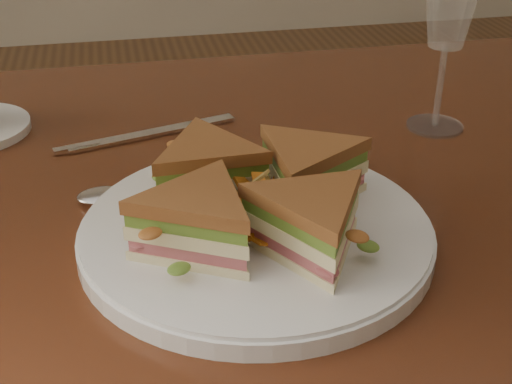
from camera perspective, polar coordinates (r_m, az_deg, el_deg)
table at (r=0.77m, az=-1.00°, el=-5.88°), size 1.20×0.80×0.75m
plate at (r=0.62m, az=0.00°, el=-3.38°), size 0.31×0.31×0.02m
sandwich_wedges at (r=0.60m, az=0.00°, el=-0.41°), size 0.27×0.27×0.06m
crisps_mound at (r=0.61m, az=0.00°, el=-0.74°), size 0.09×0.09×0.05m
spoon at (r=0.71m, az=-10.54°, el=0.14°), size 0.17×0.09×0.01m
knife at (r=0.83m, az=-9.15°, el=4.45°), size 0.21×0.07×0.00m
wine_glass at (r=0.82m, az=15.31°, el=14.26°), size 0.07×0.07×0.20m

